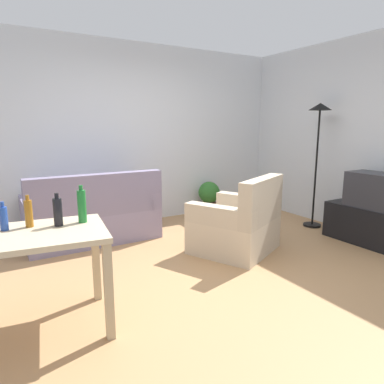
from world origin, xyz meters
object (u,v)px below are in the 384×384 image
at_px(potted_plant, 209,196).
at_px(bottle_green, 82,206).
at_px(desk, 18,249).
at_px(bottle_blue, 4,218).
at_px(tv, 374,190).
at_px(bottle_dark, 58,211).
at_px(couch, 93,218).
at_px(torchiere_lamp, 319,131).
at_px(bottle_amber, 29,213).
at_px(armchair, 239,225).
at_px(tv_stand, 370,226).

distance_m(potted_plant, bottle_green, 3.32).
distance_m(desk, bottle_blue, 0.25).
bearing_deg(tv, bottle_dark, 86.99).
distance_m(couch, desk, 2.09).
height_order(torchiere_lamp, potted_plant, torchiere_lamp).
bearing_deg(bottle_blue, bottle_amber, 1.14).
relative_size(bottle_dark, bottle_green, 0.86).
relative_size(potted_plant, bottle_dark, 2.27).
bearing_deg(torchiere_lamp, bottle_dark, -169.09).
distance_m(tv, armchair, 1.79).
xyz_separation_m(desk, armchair, (2.39, 0.53, -0.33)).
relative_size(torchiere_lamp, desk, 1.42).
bearing_deg(desk, bottle_amber, 62.91).
xyz_separation_m(couch, bottle_green, (-0.52, -1.75, 0.58)).
relative_size(tv_stand, bottle_blue, 5.19).
bearing_deg(desk, tv_stand, 5.41).
bearing_deg(bottle_blue, tv, -3.79).
bearing_deg(armchair, tv_stand, 132.37).
xyz_separation_m(tv, torchiere_lamp, (-0.00, 0.91, 0.71)).
bearing_deg(bottle_dark, tv, -3.01).
bearing_deg(tv_stand, bottle_dark, 86.99).
height_order(tv, bottle_green, bottle_green).
relative_size(tv, armchair, 0.51).
xyz_separation_m(couch, tv_stand, (3.01, -1.94, -0.07)).
bearing_deg(potted_plant, tv, -66.33).
bearing_deg(bottle_blue, armchair, 9.02).
distance_m(couch, bottle_dark, 1.96).
bearing_deg(bottle_amber, potted_plant, 34.18).
xyz_separation_m(potted_plant, bottle_amber, (-2.92, -1.98, 0.54)).
distance_m(desk, bottle_green, 0.53).
relative_size(couch, bottle_blue, 7.80).
distance_m(tv_stand, desk, 4.02).
xyz_separation_m(couch, bottle_amber, (-0.89, -1.67, 0.56)).
relative_size(bottle_amber, bottle_green, 0.83).
relative_size(couch, bottle_green, 5.64).
height_order(torchiere_lamp, bottle_green, torchiere_lamp).
xyz_separation_m(torchiere_lamp, bottle_blue, (-4.07, -0.64, -0.56)).
bearing_deg(potted_plant, bottle_dark, -142.94).
relative_size(desk, bottle_amber, 5.28).
xyz_separation_m(torchiere_lamp, armchair, (-1.62, -0.25, -1.09)).
relative_size(bottle_blue, bottle_dark, 0.84).
bearing_deg(torchiere_lamp, bottle_amber, -170.72).
bearing_deg(torchiere_lamp, bottle_blue, -171.04).
height_order(torchiere_lamp, bottle_dark, torchiere_lamp).
height_order(couch, bottle_amber, bottle_amber).
height_order(desk, armchair, armchair).
xyz_separation_m(desk, bottle_amber, (0.10, 0.14, 0.22)).
bearing_deg(torchiere_lamp, potted_plant, 126.23).
bearing_deg(tv, bottle_amber, 86.00).
bearing_deg(bottle_amber, tv, -4.00).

